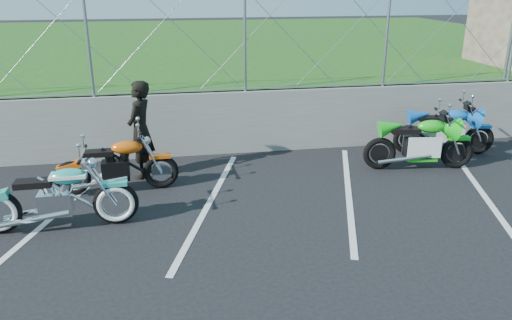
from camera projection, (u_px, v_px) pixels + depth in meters
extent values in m
plane|color=black|center=(216.00, 230.00, 7.29)|extent=(90.00, 90.00, 0.00)
cube|color=slate|center=(198.00, 124.00, 10.31)|extent=(30.00, 0.22, 1.30)
cube|color=#1B4913|center=(181.00, 56.00, 19.58)|extent=(30.00, 20.00, 1.30)
cylinder|color=gray|center=(197.00, 91.00, 10.08)|extent=(28.00, 0.03, 0.03)
cube|color=silver|center=(57.00, 213.00, 7.82)|extent=(1.49, 4.31, 0.01)
cube|color=silver|center=(210.00, 202.00, 8.22)|extent=(1.49, 4.31, 0.01)
cube|color=silver|center=(348.00, 192.00, 8.61)|extent=(1.49, 4.31, 0.01)
cube|color=silver|center=(475.00, 182.00, 9.01)|extent=(1.49, 4.31, 0.01)
torus|color=black|center=(116.00, 203.00, 7.39)|extent=(0.67, 0.12, 0.67)
cube|color=silver|center=(56.00, 203.00, 7.22)|extent=(0.47, 0.29, 0.34)
ellipsoid|color=teal|center=(68.00, 176.00, 7.12)|extent=(0.54, 0.25, 0.23)
cube|color=black|center=(33.00, 183.00, 7.06)|extent=(0.51, 0.25, 0.09)
cube|color=teal|center=(114.00, 184.00, 7.29)|extent=(0.39, 0.16, 0.06)
cylinder|color=silver|center=(82.00, 154.00, 7.05)|extent=(0.04, 0.73, 0.03)
torus|color=black|center=(72.00, 178.00, 8.40)|extent=(0.61, 0.13, 0.61)
torus|color=black|center=(161.00, 172.00, 8.69)|extent=(0.61, 0.13, 0.61)
cube|color=black|center=(116.00, 170.00, 8.51)|extent=(0.46, 0.29, 0.33)
ellipsoid|color=#E55B0D|center=(127.00, 147.00, 8.42)|extent=(0.53, 0.26, 0.23)
cube|color=black|center=(98.00, 153.00, 8.35)|extent=(0.50, 0.25, 0.09)
cube|color=#E55B0D|center=(160.00, 156.00, 8.59)|extent=(0.38, 0.16, 0.06)
cylinder|color=silver|center=(138.00, 133.00, 8.38)|extent=(0.05, 0.71, 0.03)
torus|color=black|center=(379.00, 153.00, 9.57)|extent=(0.65, 0.21, 0.64)
torus|color=black|center=(457.00, 153.00, 9.62)|extent=(0.65, 0.21, 0.64)
cube|color=black|center=(418.00, 148.00, 9.55)|extent=(0.52, 0.36, 0.36)
ellipsoid|color=#18C21A|center=(432.00, 126.00, 9.42)|extent=(0.59, 0.34, 0.25)
cube|color=black|center=(405.00, 130.00, 9.43)|extent=(0.56, 0.33, 0.10)
cube|color=#18C21A|center=(459.00, 138.00, 9.51)|extent=(0.42, 0.21, 0.06)
cylinder|color=silver|center=(443.00, 114.00, 9.34)|extent=(0.14, 0.76, 0.03)
torus|color=black|center=(408.00, 139.00, 10.44)|extent=(0.63, 0.23, 0.62)
torus|color=black|center=(479.00, 140.00, 10.42)|extent=(0.63, 0.23, 0.62)
cube|color=black|center=(443.00, 135.00, 10.40)|extent=(0.53, 0.38, 0.35)
ellipsoid|color=blue|center=(457.00, 115.00, 10.25)|extent=(0.59, 0.35, 0.24)
cube|color=black|center=(432.00, 119.00, 10.28)|extent=(0.56, 0.34, 0.09)
cube|color=blue|center=(481.00, 126.00, 10.32)|extent=(0.42, 0.23, 0.06)
cylinder|color=silver|center=(467.00, 104.00, 10.17)|extent=(0.17, 0.74, 0.03)
imported|color=black|center=(140.00, 130.00, 9.03)|extent=(0.64, 0.77, 1.79)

